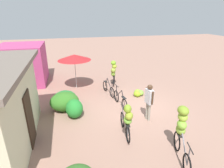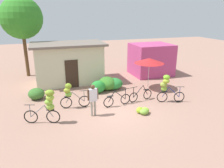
{
  "view_description": "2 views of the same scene",
  "coord_description": "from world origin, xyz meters",
  "px_view_note": "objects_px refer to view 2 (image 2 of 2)",
  "views": [
    {
      "loc": [
        -7.6,
        3.16,
        4.48
      ],
      "look_at": [
        0.41,
        1.12,
        1.28
      ],
      "focal_mm": 29.07,
      "sensor_mm": 36.0,
      "label": 1
    },
    {
      "loc": [
        -3.4,
        -10.07,
        5.11
      ],
      "look_at": [
        0.34,
        1.22,
        1.15
      ],
      "focal_mm": 34.58,
      "sensor_mm": 36.0,
      "label": 2
    }
  ],
  "objects_px": {
    "bicycle_near_pile": "(71,94)",
    "shop_pink": "(151,59)",
    "bicycle_center_loaded": "(117,100)",
    "bicycle_by_shop": "(141,95)",
    "tree_behind_building": "(21,18)",
    "bicycle_leftmost": "(48,104)",
    "building_low": "(69,63)",
    "bicycle_rightmost": "(166,86)",
    "market_umbrella": "(149,61)",
    "banana_pile_on_ground": "(143,111)",
    "person_vendor": "(93,97)"
  },
  "relations": [
    {
      "from": "tree_behind_building",
      "to": "bicycle_near_pile",
      "type": "height_order",
      "value": "tree_behind_building"
    },
    {
      "from": "market_umbrella",
      "to": "bicycle_rightmost",
      "type": "distance_m",
      "value": 2.66
    },
    {
      "from": "bicycle_leftmost",
      "to": "bicycle_by_shop",
      "type": "distance_m",
      "value": 5.58
    },
    {
      "from": "building_low",
      "to": "person_vendor",
      "type": "relative_size",
      "value": 3.12
    },
    {
      "from": "bicycle_leftmost",
      "to": "banana_pile_on_ground",
      "type": "bearing_deg",
      "value": -5.5
    },
    {
      "from": "building_low",
      "to": "bicycle_leftmost",
      "type": "relative_size",
      "value": 3.07
    },
    {
      "from": "bicycle_center_loaded",
      "to": "bicycle_by_shop",
      "type": "height_order",
      "value": "bicycle_by_shop"
    },
    {
      "from": "building_low",
      "to": "shop_pink",
      "type": "distance_m",
      "value": 6.93
    },
    {
      "from": "bicycle_rightmost",
      "to": "banana_pile_on_ground",
      "type": "bearing_deg",
      "value": -153.34
    },
    {
      "from": "tree_behind_building",
      "to": "bicycle_rightmost",
      "type": "bearing_deg",
      "value": -47.07
    },
    {
      "from": "building_low",
      "to": "bicycle_leftmost",
      "type": "bearing_deg",
      "value": -106.44
    },
    {
      "from": "market_umbrella",
      "to": "bicycle_by_shop",
      "type": "distance_m",
      "value": 2.83
    },
    {
      "from": "bicycle_by_shop",
      "to": "bicycle_rightmost",
      "type": "height_order",
      "value": "bicycle_rightmost"
    },
    {
      "from": "building_low",
      "to": "bicycle_rightmost",
      "type": "bearing_deg",
      "value": -49.53
    },
    {
      "from": "tree_behind_building",
      "to": "bicycle_rightmost",
      "type": "xyz_separation_m",
      "value": [
        7.98,
        -8.58,
        -3.69
      ]
    },
    {
      "from": "bicycle_leftmost",
      "to": "bicycle_near_pile",
      "type": "distance_m",
      "value": 1.93
    },
    {
      "from": "shop_pink",
      "to": "tree_behind_building",
      "type": "bearing_deg",
      "value": 164.45
    },
    {
      "from": "tree_behind_building",
      "to": "bicycle_leftmost",
      "type": "distance_m",
      "value": 9.89
    },
    {
      "from": "shop_pink",
      "to": "bicycle_near_pile",
      "type": "bearing_deg",
      "value": -147.09
    },
    {
      "from": "person_vendor",
      "to": "bicycle_near_pile",
      "type": "bearing_deg",
      "value": 125.87
    },
    {
      "from": "tree_behind_building",
      "to": "bicycle_leftmost",
      "type": "height_order",
      "value": "tree_behind_building"
    },
    {
      "from": "tree_behind_building",
      "to": "bicycle_near_pile",
      "type": "distance_m",
      "value": 8.93
    },
    {
      "from": "shop_pink",
      "to": "tree_behind_building",
      "type": "relative_size",
      "value": 0.5
    },
    {
      "from": "tree_behind_building",
      "to": "banana_pile_on_ground",
      "type": "height_order",
      "value": "tree_behind_building"
    },
    {
      "from": "market_umbrella",
      "to": "bicycle_leftmost",
      "type": "bearing_deg",
      "value": -156.43
    },
    {
      "from": "bicycle_center_loaded",
      "to": "person_vendor",
      "type": "relative_size",
      "value": 0.99
    },
    {
      "from": "market_umbrella",
      "to": "bicycle_rightmost",
      "type": "height_order",
      "value": "market_umbrella"
    },
    {
      "from": "shop_pink",
      "to": "tree_behind_building",
      "type": "height_order",
      "value": "tree_behind_building"
    },
    {
      "from": "bicycle_near_pile",
      "to": "bicycle_center_loaded",
      "type": "bearing_deg",
      "value": -11.32
    },
    {
      "from": "bicycle_rightmost",
      "to": "banana_pile_on_ground",
      "type": "relative_size",
      "value": 2.08
    },
    {
      "from": "bicycle_by_shop",
      "to": "person_vendor",
      "type": "height_order",
      "value": "person_vendor"
    },
    {
      "from": "bicycle_near_pile",
      "to": "bicycle_by_shop",
      "type": "xyz_separation_m",
      "value": [
        4.15,
        -0.26,
        -0.48
      ]
    },
    {
      "from": "market_umbrella",
      "to": "bicycle_rightmost",
      "type": "xyz_separation_m",
      "value": [
        -0.1,
        -2.45,
        -1.02
      ]
    },
    {
      "from": "bicycle_by_shop",
      "to": "bicycle_near_pile",
      "type": "bearing_deg",
      "value": 176.42
    },
    {
      "from": "banana_pile_on_ground",
      "to": "building_low",
      "type": "bearing_deg",
      "value": 113.55
    },
    {
      "from": "building_low",
      "to": "banana_pile_on_ground",
      "type": "distance_m",
      "value": 7.44
    },
    {
      "from": "bicycle_rightmost",
      "to": "banana_pile_on_ground",
      "type": "distance_m",
      "value": 2.35
    },
    {
      "from": "bicycle_near_pile",
      "to": "person_vendor",
      "type": "distance_m",
      "value": 1.65
    },
    {
      "from": "bicycle_leftmost",
      "to": "shop_pink",
      "type": "bearing_deg",
      "value": 35.76
    },
    {
      "from": "market_umbrella",
      "to": "bicycle_near_pile",
      "type": "height_order",
      "value": "market_umbrella"
    },
    {
      "from": "bicycle_center_loaded",
      "to": "person_vendor",
      "type": "xyz_separation_m",
      "value": [
        -1.59,
        -0.82,
        0.7
      ]
    },
    {
      "from": "tree_behind_building",
      "to": "bicycle_leftmost",
      "type": "xyz_separation_m",
      "value": [
        1.26,
        -9.11,
        -3.65
      ]
    },
    {
      "from": "tree_behind_building",
      "to": "bicycle_leftmost",
      "type": "bearing_deg",
      "value": -82.15
    },
    {
      "from": "bicycle_center_loaded",
      "to": "bicycle_rightmost",
      "type": "xyz_separation_m",
      "value": [
        2.92,
        -0.42,
        0.65
      ]
    },
    {
      "from": "shop_pink",
      "to": "person_vendor",
      "type": "distance_m",
      "value": 9.02
    },
    {
      "from": "bicycle_near_pile",
      "to": "shop_pink",
      "type": "bearing_deg",
      "value": 32.91
    },
    {
      "from": "bicycle_leftmost",
      "to": "banana_pile_on_ground",
      "type": "height_order",
      "value": "bicycle_leftmost"
    },
    {
      "from": "banana_pile_on_ground",
      "to": "person_vendor",
      "type": "height_order",
      "value": "person_vendor"
    },
    {
      "from": "market_umbrella",
      "to": "banana_pile_on_ground",
      "type": "height_order",
      "value": "market_umbrella"
    },
    {
      "from": "bicycle_leftmost",
      "to": "banana_pile_on_ground",
      "type": "relative_size",
      "value": 2.13
    }
  ]
}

